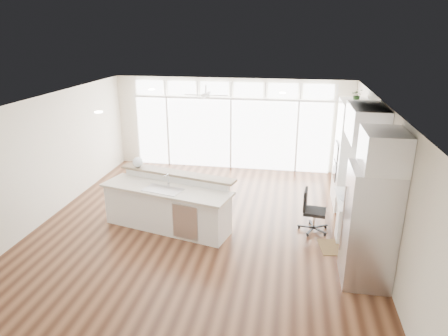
# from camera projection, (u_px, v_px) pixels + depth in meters

# --- Properties ---
(floor) EXTENTS (7.00, 8.00, 0.02)m
(floor) POSITION_uv_depth(u_px,v_px,m) (203.00, 227.00, 8.59)
(floor) COLOR #3D2113
(floor) RESTS_ON ground
(ceiling) EXTENTS (7.00, 8.00, 0.02)m
(ceiling) POSITION_uv_depth(u_px,v_px,m) (200.00, 102.00, 7.69)
(ceiling) COLOR silver
(ceiling) RESTS_ON wall_back
(wall_back) EXTENTS (7.00, 0.04, 2.70)m
(wall_back) POSITION_uv_depth(u_px,v_px,m) (231.00, 124.00, 11.86)
(wall_back) COLOR beige
(wall_back) RESTS_ON floor
(wall_front) EXTENTS (7.00, 0.04, 2.70)m
(wall_front) POSITION_uv_depth(u_px,v_px,m) (121.00, 286.00, 4.42)
(wall_front) COLOR beige
(wall_front) RESTS_ON floor
(wall_left) EXTENTS (0.04, 8.00, 2.70)m
(wall_left) POSITION_uv_depth(u_px,v_px,m) (45.00, 159.00, 8.70)
(wall_left) COLOR beige
(wall_left) RESTS_ON floor
(wall_right) EXTENTS (0.04, 8.00, 2.70)m
(wall_right) POSITION_uv_depth(u_px,v_px,m) (381.00, 178.00, 7.58)
(wall_right) COLOR beige
(wall_right) RESTS_ON floor
(glass_wall) EXTENTS (5.80, 0.06, 2.08)m
(glass_wall) POSITION_uv_depth(u_px,v_px,m) (231.00, 134.00, 11.90)
(glass_wall) COLOR white
(glass_wall) RESTS_ON wall_back
(transom_row) EXTENTS (5.90, 0.06, 0.40)m
(transom_row) POSITION_uv_depth(u_px,v_px,m) (231.00, 89.00, 11.46)
(transom_row) COLOR white
(transom_row) RESTS_ON wall_back
(desk_window) EXTENTS (0.04, 0.85, 0.85)m
(desk_window) POSITION_uv_depth(u_px,v_px,m) (377.00, 163.00, 7.79)
(desk_window) COLOR silver
(desk_window) RESTS_ON wall_right
(ceiling_fan) EXTENTS (1.16, 1.16, 0.32)m
(ceiling_fan) POSITION_uv_depth(u_px,v_px,m) (206.00, 91.00, 10.45)
(ceiling_fan) COLOR silver
(ceiling_fan) RESTS_ON ceiling
(recessed_lights) EXTENTS (3.40, 3.00, 0.02)m
(recessed_lights) POSITION_uv_depth(u_px,v_px,m) (202.00, 101.00, 7.88)
(recessed_lights) COLOR white
(recessed_lights) RESTS_ON ceiling
(oven_cabinet) EXTENTS (0.64, 1.20, 2.50)m
(oven_cabinet) POSITION_uv_depth(u_px,v_px,m) (351.00, 155.00, 9.34)
(oven_cabinet) COLOR white
(oven_cabinet) RESTS_ON floor
(desk_nook) EXTENTS (0.72, 1.30, 0.76)m
(desk_nook) POSITION_uv_depth(u_px,v_px,m) (353.00, 216.00, 8.24)
(desk_nook) COLOR white
(desk_nook) RESTS_ON floor
(upper_cabinets) EXTENTS (0.64, 1.30, 0.64)m
(upper_cabinets) POSITION_uv_depth(u_px,v_px,m) (367.00, 123.00, 7.58)
(upper_cabinets) COLOR white
(upper_cabinets) RESTS_ON wall_right
(refrigerator) EXTENTS (0.76, 0.90, 2.00)m
(refrigerator) POSITION_uv_depth(u_px,v_px,m) (369.00, 226.00, 6.50)
(refrigerator) COLOR silver
(refrigerator) RESTS_ON floor
(fridge_cabinet) EXTENTS (0.64, 0.90, 0.60)m
(fridge_cabinet) POSITION_uv_depth(u_px,v_px,m) (384.00, 150.00, 6.06)
(fridge_cabinet) COLOR white
(fridge_cabinet) RESTS_ON wall_right
(framed_photos) EXTENTS (0.06, 0.22, 0.80)m
(framed_photos) POSITION_uv_depth(u_px,v_px,m) (371.00, 161.00, 8.42)
(framed_photos) COLOR black
(framed_photos) RESTS_ON wall_right
(kitchen_island) EXTENTS (2.98, 1.71, 1.12)m
(kitchen_island) POSITION_uv_depth(u_px,v_px,m) (167.00, 204.00, 8.38)
(kitchen_island) COLOR white
(kitchen_island) RESTS_ON floor
(rug) EXTENTS (0.96, 0.76, 0.01)m
(rug) POSITION_uv_depth(u_px,v_px,m) (342.00, 247.00, 7.79)
(rug) COLOR #3B2612
(rug) RESTS_ON floor
(office_chair) EXTENTS (0.52, 0.49, 0.91)m
(office_chair) POSITION_uv_depth(u_px,v_px,m) (315.00, 211.00, 8.28)
(office_chair) COLOR black
(office_chair) RESTS_ON floor
(fishbowl) EXTENTS (0.28, 0.28, 0.23)m
(fishbowl) POSITION_uv_depth(u_px,v_px,m) (138.00, 162.00, 8.86)
(fishbowl) COLOR white
(fishbowl) RESTS_ON kitchen_island
(monitor) EXTENTS (0.16, 0.52, 0.43)m
(monitor) POSITION_uv_depth(u_px,v_px,m) (352.00, 189.00, 8.05)
(monitor) COLOR black
(monitor) RESTS_ON desk_nook
(keyboard) EXTENTS (0.17, 0.33, 0.02)m
(keyboard) POSITION_uv_depth(u_px,v_px,m) (343.00, 198.00, 8.15)
(keyboard) COLOR silver
(keyboard) RESTS_ON desk_nook
(potted_plant) EXTENTS (0.27, 0.30, 0.22)m
(potted_plant) POSITION_uv_depth(u_px,v_px,m) (357.00, 96.00, 8.88)
(potted_plant) COLOR #2E5725
(potted_plant) RESTS_ON oven_cabinet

